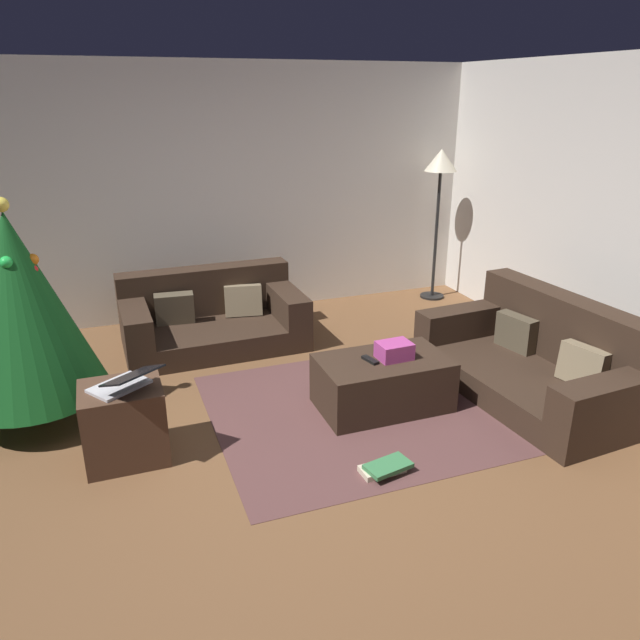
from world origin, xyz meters
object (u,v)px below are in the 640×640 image
at_px(ottoman, 383,383).
at_px(book_stack, 385,468).
at_px(side_table, 124,423).
at_px(tv_remote, 370,360).
at_px(corner_lamp, 440,172).
at_px(laptop, 124,382).
at_px(couch_right, 540,360).
at_px(christmas_tree, 20,306).
at_px(gift_box, 394,351).
at_px(couch_left, 211,317).

xyz_separation_m(ottoman, book_stack, (-0.37, -0.81, -0.16)).
relative_size(side_table, book_stack, 1.56).
xyz_separation_m(tv_remote, corner_lamp, (1.83, 2.20, 1.05)).
relative_size(side_table, laptop, 1.02).
relative_size(couch_right, christmas_tree, 1.15).
bearing_deg(laptop, side_table, 123.53).
relative_size(gift_box, laptop, 0.49).
distance_m(couch_right, christmas_tree, 3.95).
distance_m(couch_left, christmas_tree, 1.93).
xyz_separation_m(couch_left, laptop, (-0.88, -1.83, 0.32)).
relative_size(gift_box, tv_remote, 1.58).
height_order(ottoman, side_table, side_table).
relative_size(couch_left, book_stack, 5.03).
xyz_separation_m(side_table, corner_lamp, (3.63, 2.25, 1.20)).
height_order(ottoman, gift_box, gift_box).
distance_m(couch_right, ottoman, 1.33).
bearing_deg(couch_left, ottoman, 118.67).
bearing_deg(side_table, christmas_tree, 127.83).
distance_m(side_table, corner_lamp, 4.43).
xyz_separation_m(gift_box, tv_remote, (-0.19, 0.01, -0.05)).
relative_size(tv_remote, corner_lamp, 0.09).
bearing_deg(gift_box, christmas_tree, 164.46).
relative_size(ottoman, gift_box, 3.90).
bearing_deg(book_stack, corner_lamp, 55.24).
xyz_separation_m(couch_left, book_stack, (0.63, -2.54, -0.22)).
distance_m(christmas_tree, laptop, 1.06).
relative_size(tv_remote, book_stack, 0.48).
relative_size(gift_box, corner_lamp, 0.15).
bearing_deg(corner_lamp, side_table, -148.17).
height_order(tv_remote, book_stack, tv_remote).
relative_size(gift_box, christmas_tree, 0.15).
bearing_deg(christmas_tree, laptop, -52.42).
distance_m(couch_left, book_stack, 2.62).
height_order(tv_remote, christmas_tree, christmas_tree).
distance_m(gift_box, christmas_tree, 2.70).
bearing_deg(couch_left, couch_right, 138.83).
xyz_separation_m(couch_right, side_table, (-3.21, 0.15, -0.01)).
xyz_separation_m(couch_right, christmas_tree, (-3.80, 0.90, 0.63)).
height_order(couch_left, book_stack, couch_left).
height_order(couch_left, couch_right, couch_right).
bearing_deg(ottoman, laptop, -177.03).
bearing_deg(couch_left, corner_lamp, -171.29).
xyz_separation_m(gift_box, laptop, (-1.95, -0.08, 0.11)).
relative_size(tv_remote, side_table, 0.31).
relative_size(couch_left, tv_remote, 10.54).
bearing_deg(christmas_tree, couch_right, -13.37).
bearing_deg(ottoman, christmas_tree, 164.26).
height_order(side_table, laptop, laptop).
height_order(tv_remote, side_table, side_table).
height_order(couch_right, side_table, couch_right).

